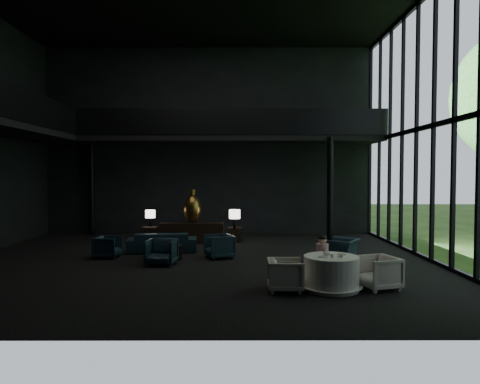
{
  "coord_description": "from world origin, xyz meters",
  "views": [
    {
      "loc": [
        1.28,
        -12.48,
        2.56
      ],
      "look_at": [
        1.31,
        0.5,
        2.03
      ],
      "focal_mm": 32.0,
      "sensor_mm": 36.0,
      "label": 1
    }
  ],
  "objects_px": {
    "console": "(192,233)",
    "lounge_armchair_east": "(219,245)",
    "lounge_armchair_west": "(107,247)",
    "child": "(322,248)",
    "lounge_armchair_south": "(161,250)",
    "dining_table": "(331,275)",
    "dining_chair_west": "(286,273)",
    "bronze_urn": "(192,208)",
    "side_table_left": "(150,235)",
    "table_lamp_left": "(150,215)",
    "side_table_right": "(235,235)",
    "window_armchair": "(342,247)",
    "dining_chair_north": "(326,266)",
    "dining_chair_east": "(378,270)",
    "sofa": "(162,238)",
    "table_lamp_right": "(235,215)",
    "coffee_table": "(164,251)"
  },
  "relations": [
    {
      "from": "console",
      "to": "lounge_armchair_east",
      "type": "relative_size",
      "value": 2.87
    },
    {
      "from": "lounge_armchair_west",
      "to": "child",
      "type": "xyz_separation_m",
      "value": [
        6.08,
        -2.72,
        0.42
      ]
    },
    {
      "from": "lounge_armchair_south",
      "to": "dining_table",
      "type": "relative_size",
      "value": 0.62
    },
    {
      "from": "lounge_armchair_east",
      "to": "dining_chair_west",
      "type": "xyz_separation_m",
      "value": [
        1.63,
        -3.72,
        -0.02
      ]
    },
    {
      "from": "bronze_urn",
      "to": "side_table_left",
      "type": "height_order",
      "value": "bronze_urn"
    },
    {
      "from": "table_lamp_left",
      "to": "dining_table",
      "type": "relative_size",
      "value": 0.45
    },
    {
      "from": "side_table_right",
      "to": "window_armchair",
      "type": "height_order",
      "value": "window_armchair"
    },
    {
      "from": "window_armchair",
      "to": "dining_chair_west",
      "type": "relative_size",
      "value": 1.14
    },
    {
      "from": "console",
      "to": "dining_chair_north",
      "type": "distance_m",
      "value": 6.78
    },
    {
      "from": "side_table_right",
      "to": "dining_chair_east",
      "type": "bearing_deg",
      "value": -64.03
    },
    {
      "from": "side_table_left",
      "to": "dining_table",
      "type": "height_order",
      "value": "dining_table"
    },
    {
      "from": "side_table_left",
      "to": "lounge_armchair_west",
      "type": "height_order",
      "value": "lounge_armchair_west"
    },
    {
      "from": "sofa",
      "to": "dining_chair_west",
      "type": "distance_m",
      "value": 5.99
    },
    {
      "from": "lounge_armchair_west",
      "to": "dining_table",
      "type": "distance_m",
      "value": 7.11
    },
    {
      "from": "dining_table",
      "to": "dining_chair_west",
      "type": "height_order",
      "value": "dining_chair_west"
    },
    {
      "from": "side_table_left",
      "to": "console",
      "type": "bearing_deg",
      "value": -0.93
    },
    {
      "from": "side_table_right",
      "to": "dining_table",
      "type": "height_order",
      "value": "dining_table"
    },
    {
      "from": "table_lamp_right",
      "to": "lounge_armchair_east",
      "type": "bearing_deg",
      "value": -98.58
    },
    {
      "from": "console",
      "to": "coffee_table",
      "type": "height_order",
      "value": "console"
    },
    {
      "from": "side_table_right",
      "to": "dining_chair_east",
      "type": "distance_m",
      "value": 7.48
    },
    {
      "from": "table_lamp_left",
      "to": "lounge_armchair_south",
      "type": "distance_m",
      "value": 4.31
    },
    {
      "from": "lounge_armchair_west",
      "to": "window_armchair",
      "type": "xyz_separation_m",
      "value": [
        7.13,
        -0.34,
        0.04
      ]
    },
    {
      "from": "bronze_urn",
      "to": "side_table_left",
      "type": "distance_m",
      "value": 1.88
    },
    {
      "from": "bronze_urn",
      "to": "table_lamp_left",
      "type": "relative_size",
      "value": 2.01
    },
    {
      "from": "dining_chair_north",
      "to": "side_table_right",
      "type": "bearing_deg",
      "value": -78.68
    },
    {
      "from": "bronze_urn",
      "to": "dining_table",
      "type": "xyz_separation_m",
      "value": [
        3.82,
        -6.66,
        -0.96
      ]
    },
    {
      "from": "table_lamp_left",
      "to": "coffee_table",
      "type": "height_order",
      "value": "table_lamp_left"
    },
    {
      "from": "lounge_armchair_south",
      "to": "window_armchair",
      "type": "distance_m",
      "value": 5.32
    },
    {
      "from": "sofa",
      "to": "lounge_armchair_east",
      "type": "relative_size",
      "value": 2.95
    },
    {
      "from": "dining_chair_west",
      "to": "lounge_armchair_east",
      "type": "bearing_deg",
      "value": 24.5
    },
    {
      "from": "side_table_left",
      "to": "lounge_armchair_west",
      "type": "relative_size",
      "value": 0.87
    },
    {
      "from": "bronze_urn",
      "to": "side_table_right",
      "type": "xyz_separation_m",
      "value": [
        1.6,
        0.11,
        -1.01
      ]
    },
    {
      "from": "bronze_urn",
      "to": "coffee_table",
      "type": "height_order",
      "value": "bronze_urn"
    },
    {
      "from": "dining_table",
      "to": "dining_chair_east",
      "type": "bearing_deg",
      "value": 2.69
    },
    {
      "from": "side_table_right",
      "to": "sofa",
      "type": "height_order",
      "value": "sofa"
    },
    {
      "from": "dining_chair_east",
      "to": "dining_chair_west",
      "type": "relative_size",
      "value": 1.09
    },
    {
      "from": "side_table_left",
      "to": "table_lamp_right",
      "type": "bearing_deg",
      "value": -0.52
    },
    {
      "from": "table_lamp_left",
      "to": "child",
      "type": "height_order",
      "value": "table_lamp_left"
    },
    {
      "from": "coffee_table",
      "to": "dining_chair_north",
      "type": "height_order",
      "value": "dining_chair_north"
    },
    {
      "from": "console",
      "to": "table_lamp_right",
      "type": "height_order",
      "value": "table_lamp_right"
    },
    {
      "from": "table_lamp_left",
      "to": "dining_chair_north",
      "type": "relative_size",
      "value": 1.03
    },
    {
      "from": "dining_table",
      "to": "side_table_left",
      "type": "bearing_deg",
      "value": 129.49
    },
    {
      "from": "side_table_right",
      "to": "dining_table",
      "type": "xyz_separation_m",
      "value": [
        2.22,
        -6.77,
        0.05
      ]
    },
    {
      "from": "dining_chair_east",
      "to": "sofa",
      "type": "bearing_deg",
      "value": -147.4
    },
    {
      "from": "dining_chair_north",
      "to": "dining_chair_east",
      "type": "relative_size",
      "value": 0.71
    },
    {
      "from": "side_table_right",
      "to": "lounge_armchair_west",
      "type": "bearing_deg",
      "value": -141.29
    },
    {
      "from": "lounge_armchair_south",
      "to": "coffee_table",
      "type": "relative_size",
      "value": 0.88
    },
    {
      "from": "bronze_urn",
      "to": "dining_chair_west",
      "type": "xyz_separation_m",
      "value": [
        2.79,
        -6.77,
        -0.9
      ]
    },
    {
      "from": "side_table_right",
      "to": "window_armchair",
      "type": "distance_m",
      "value": 4.74
    },
    {
      "from": "console",
      "to": "table_lamp_left",
      "type": "relative_size",
      "value": 3.8
    }
  ]
}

